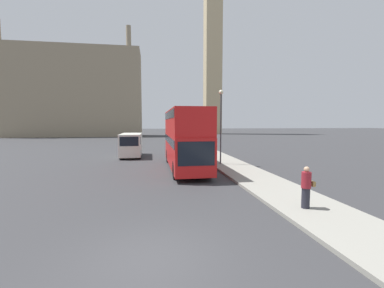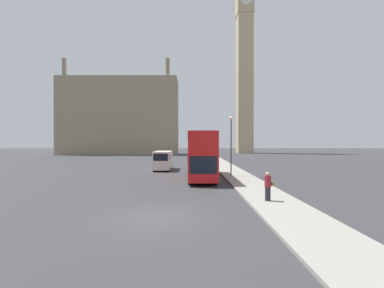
{
  "view_description": "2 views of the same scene",
  "coord_description": "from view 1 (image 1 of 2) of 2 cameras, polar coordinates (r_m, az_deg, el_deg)",
  "views": [
    {
      "loc": [
        0.11,
        -6.49,
        3.58
      ],
      "look_at": [
        3.15,
        12.76,
        1.96
      ],
      "focal_mm": 24.0,
      "sensor_mm": 36.0,
      "label": 1
    },
    {
      "loc": [
        1.75,
        -12.25,
        3.56
      ],
      "look_at": [
        1.76,
        22.16,
        3.38
      ],
      "focal_mm": 24.0,
      "sensor_mm": 36.0,
      "label": 2
    }
  ],
  "objects": [
    {
      "name": "ground_plane",
      "position": [
        7.41,
        -9.53,
        -24.18
      ],
      "size": [
        300.0,
        300.0,
        0.0
      ],
      "primitive_type": "plane",
      "color": "#333335"
    },
    {
      "name": "street_lamp",
      "position": [
        21.42,
        6.44,
        6.18
      ],
      "size": [
        0.36,
        0.36,
        6.11
      ],
      "color": "#38383D",
      "rests_on": "sidewalk_strip"
    },
    {
      "name": "pedestrian",
      "position": [
        11.38,
        24.04,
        -8.8
      ],
      "size": [
        0.54,
        0.38,
        1.69
      ],
      "color": "#23232D",
      "rests_on": "sidewalk_strip"
    },
    {
      "name": "white_van",
      "position": [
        27.64,
        -13.35,
        -0.1
      ],
      "size": [
        2.1,
        5.3,
        2.44
      ],
      "color": "silver",
      "rests_on": "ground_plane"
    },
    {
      "name": "clock_tower",
      "position": [
        89.53,
        4.67,
        25.46
      ],
      "size": [
        5.46,
        5.63,
        68.78
      ],
      "color": "tan",
      "rests_on": "ground_plane"
    },
    {
      "name": "building_block_distant",
      "position": [
        74.89,
        -24.91,
        10.25
      ],
      "size": [
        34.69,
        10.26,
        27.59
      ],
      "color": "gray",
      "rests_on": "ground_plane"
    },
    {
      "name": "red_double_decker_bus",
      "position": [
        19.79,
        -1.54,
        1.68
      ],
      "size": [
        2.52,
        10.14,
        4.54
      ],
      "color": "red",
      "rests_on": "ground_plane"
    },
    {
      "name": "sidewalk_strip",
      "position": [
        9.81,
        34.95,
        -17.06
      ],
      "size": [
        3.14,
        120.0,
        0.15
      ],
      "color": "gray",
      "rests_on": "ground_plane"
    }
  ]
}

